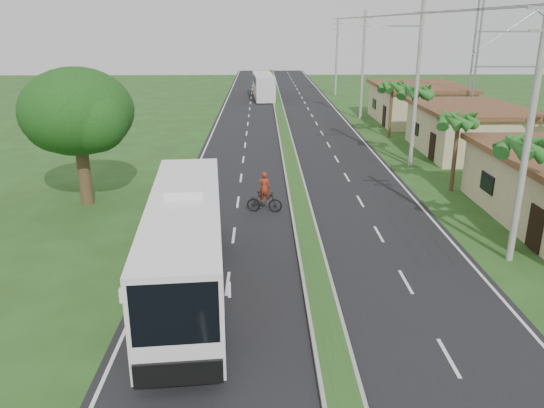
{
  "coord_description": "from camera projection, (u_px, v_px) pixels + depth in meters",
  "views": [
    {
      "loc": [
        -2.15,
        -18.61,
        9.63
      ],
      "look_at": [
        -1.67,
        4.38,
        1.8
      ],
      "focal_mm": 35.0,
      "sensor_mm": 36.0,
      "label": 1
    }
  ],
  "objects": [
    {
      "name": "palm_verge_a",
      "position": [
        526.0,
        147.0,
        22.25
      ],
      "size": [
        2.4,
        2.4,
        5.45
      ],
      "color": "#473321",
      "rests_on": "ground"
    },
    {
      "name": "lane_edge_right",
      "position": [
        379.0,
        159.0,
        39.82
      ],
      "size": [
        0.12,
        160.0,
        0.01
      ],
      "primitive_type": "cube",
      "color": "silver",
      "rests_on": "ground"
    },
    {
      "name": "lane_edge_left",
      "position": [
        200.0,
        160.0,
        39.56
      ],
      "size": [
        0.12,
        160.0,
        0.01
      ],
      "primitive_type": "cube",
      "color": "silver",
      "rests_on": "ground"
    },
    {
      "name": "median_strip",
      "position": [
        290.0,
        158.0,
        39.65
      ],
      "size": [
        1.2,
        160.0,
        0.18
      ],
      "color": "gray",
      "rests_on": "ground"
    },
    {
      "name": "palm_verge_d",
      "position": [
        393.0,
        86.0,
        45.98
      ],
      "size": [
        2.4,
        2.4,
        5.25
      ],
      "color": "#473321",
      "rests_on": "ground"
    },
    {
      "name": "shade_tree",
      "position": [
        75.0,
        115.0,
        28.38
      ],
      "size": [
        6.3,
        6.0,
        7.54
      ],
      "color": "#473321",
      "rests_on": "ground"
    },
    {
      "name": "utility_pole_b",
      "position": [
        417.0,
        76.0,
        35.95
      ],
      "size": [
        3.2,
        0.28,
        12.0
      ],
      "color": "gray",
      "rests_on": "ground"
    },
    {
      "name": "utility_pole_c",
      "position": [
        363.0,
        64.0,
        55.06
      ],
      "size": [
        1.6,
        0.28,
        11.0
      ],
      "color": "gray",
      "rests_on": "ground"
    },
    {
      "name": "shop_mid",
      "position": [
        468.0,
        129.0,
        41.26
      ],
      "size": [
        7.6,
        10.6,
        3.67
      ],
      "color": "tan",
      "rests_on": "ground"
    },
    {
      "name": "billboard_lattice",
      "position": [
        530.0,
        57.0,
        47.39
      ],
      "size": [
        10.18,
        1.18,
        12.07
      ],
      "color": "gray",
      "rests_on": "ground"
    },
    {
      "name": "palm_verge_c",
      "position": [
        416.0,
        92.0,
        37.26
      ],
      "size": [
        2.4,
        2.4,
        5.85
      ],
      "color": "#473321",
      "rests_on": "ground"
    },
    {
      "name": "coach_bus_main",
      "position": [
        186.0,
        238.0,
        19.48
      ],
      "size": [
        3.63,
        12.37,
        3.94
      ],
      "rotation": [
        0.0,
        0.0,
        0.09
      ],
      "color": "white",
      "rests_on": "ground"
    },
    {
      "name": "ground",
      "position": [
        317.0,
        283.0,
        20.76
      ],
      "size": [
        180.0,
        180.0,
        0.0
      ],
      "primitive_type": "plane",
      "color": "#274419",
      "rests_on": "ground"
    },
    {
      "name": "utility_pole_d",
      "position": [
        337.0,
        56.0,
        74.08
      ],
      "size": [
        1.6,
        0.28,
        10.5
      ],
      "color": "gray",
      "rests_on": "ground"
    },
    {
      "name": "motorcyclist",
      "position": [
        264.0,
        198.0,
        28.35
      ],
      "size": [
        1.97,
        0.78,
        2.24
      ],
      "rotation": [
        0.0,
        0.0,
        -0.13
      ],
      "color": "black",
      "rests_on": "ground"
    },
    {
      "name": "palm_verge_b",
      "position": [
        459.0,
        119.0,
        30.9
      ],
      "size": [
        2.4,
        2.4,
        5.05
      ],
      "color": "#473321",
      "rests_on": "ground"
    },
    {
      "name": "road_asphalt",
      "position": [
        290.0,
        159.0,
        39.68
      ],
      "size": [
        14.0,
        160.0,
        0.02
      ],
      "primitive_type": "cube",
      "color": "black",
      "rests_on": "ground"
    },
    {
      "name": "utility_pole_a",
      "position": [
        530.0,
        129.0,
        20.99
      ],
      "size": [
        1.6,
        0.28,
        11.0
      ],
      "color": "gray",
      "rests_on": "ground"
    },
    {
      "name": "coach_bus_far",
      "position": [
        263.0,
        85.0,
        71.55
      ],
      "size": [
        3.04,
        11.27,
        3.25
      ],
      "rotation": [
        0.0,
        0.0,
        0.06
      ],
      "color": "silver",
      "rests_on": "ground"
    },
    {
      "name": "shop_far",
      "position": [
        418.0,
        103.0,
        54.49
      ],
      "size": [
        8.6,
        11.6,
        3.82
      ],
      "color": "tan",
      "rests_on": "ground"
    }
  ]
}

